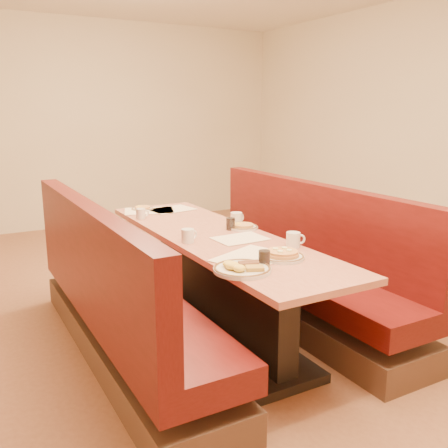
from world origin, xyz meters
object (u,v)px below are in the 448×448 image
coffee_mug_a (294,239)px  pancake_plate (282,255)px  coffee_mug_b (188,235)px  booth_left (118,306)px  coffee_mug_c (237,218)px  soda_tumbler_near (264,258)px  diner_table (217,285)px  booth_right (298,271)px  soda_tumbler_mid (231,224)px  eggs_plate (242,268)px  coffee_mug_d (141,213)px

coffee_mug_a → pancake_plate: bearing=-121.9°
pancake_plate → coffee_mug_b: bearing=118.5°
booth_left → coffee_mug_c: 1.12m
booth_left → coffee_mug_b: (0.47, -0.08, 0.44)m
coffee_mug_c → soda_tumbler_near: (-0.39, -0.96, -0.00)m
booth_left → soda_tumbler_near: booth_left is taller
diner_table → coffee_mug_a: bearing=-61.2°
booth_right → coffee_mug_a: 0.81m
booth_right → soda_tumbler_mid: (-0.57, 0.08, 0.43)m
diner_table → pancake_plate: 0.80m
booth_left → booth_right: (1.46, 0.00, 0.00)m
soda_tumbler_near → booth_left: bearing=129.7°
booth_right → soda_tumbler_mid: booth_right is taller
soda_tumbler_near → eggs_plate: bearing=-171.7°
diner_table → coffee_mug_a: coffee_mug_a is taller
coffee_mug_b → soda_tumbler_mid: (0.42, 0.17, -0.00)m
booth_left → coffee_mug_d: 0.99m
coffee_mug_a → soda_tumbler_near: coffee_mug_a is taller
pancake_plate → coffee_mug_a: (0.21, 0.17, 0.03)m
booth_left → soda_tumbler_mid: booth_left is taller
diner_table → eggs_plate: size_ratio=7.86×
booth_left → pancake_plate: bearing=-40.8°
booth_left → eggs_plate: 1.00m
diner_table → coffee_mug_b: 0.50m
diner_table → booth_right: 0.73m
booth_right → coffee_mug_c: size_ratio=19.91×
soda_tumbler_near → diner_table: bearing=82.2°
coffee_mug_b → diner_table: bearing=5.6°
booth_left → soda_tumbler_near: 1.08m
coffee_mug_c → coffee_mug_d: (-0.56, 0.57, -0.01)m
diner_table → booth_right: (0.73, 0.00, -0.01)m
soda_tumbler_near → soda_tumbler_mid: 0.88m
coffee_mug_c → soda_tumbler_mid: (-0.12, -0.12, -0.01)m
diner_table → pancake_plate: bearing=-84.3°
coffee_mug_b → coffee_mug_d: 0.85m
soda_tumbler_mid → booth_right: bearing=-8.1°
diner_table → booth_left: 0.73m
pancake_plate → coffee_mug_b: coffee_mug_b is taller
pancake_plate → soda_tumbler_mid: soda_tumbler_mid is taller
diner_table → eggs_plate: bearing=-108.8°
pancake_plate → coffee_mug_b: size_ratio=2.20×
coffee_mug_a → coffee_mug_c: bearing=109.1°
booth_right → coffee_mug_c: booth_right is taller
coffee_mug_a → soda_tumbler_near: (-0.39, -0.24, -0.00)m
pancake_plate → coffee_mug_b: 0.69m
coffee_mug_d → soda_tumbler_near: (0.17, -1.53, 0.00)m
diner_table → booth_left: bearing=180.0°
booth_right → soda_tumbler_near: booth_right is taller
pancake_plate → coffee_mug_c: (0.21, 0.89, 0.03)m
coffee_mug_d → eggs_plate: bearing=-85.7°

